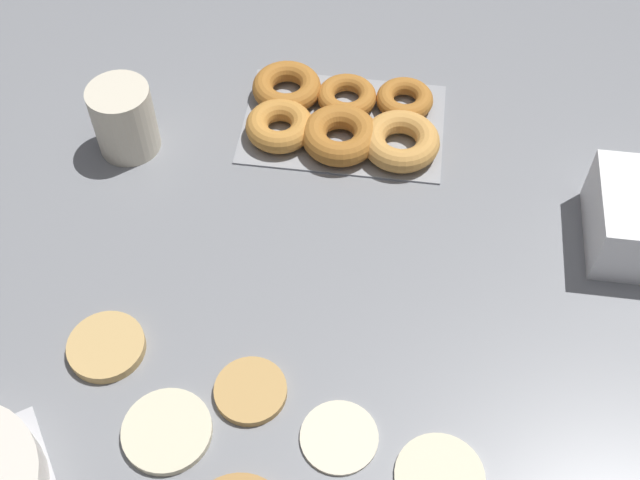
{
  "coord_description": "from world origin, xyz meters",
  "views": [
    {
      "loc": [
        -0.08,
        0.48,
        0.85
      ],
      "look_at": [
        0.0,
        -0.12,
        0.04
      ],
      "focal_mm": 45.0,
      "sensor_mm": 36.0,
      "label": 1
    }
  ],
  "objects_px": {
    "pancake_1": "(339,436)",
    "pancake_2": "(440,476)",
    "pancake_3": "(106,347)",
    "pancake_5": "(251,391)",
    "paper_cup": "(124,119)",
    "pancake_0": "(167,431)",
    "donut_tray": "(341,119)"
  },
  "relations": [
    {
      "from": "pancake_0",
      "to": "pancake_5",
      "type": "height_order",
      "value": "same"
    },
    {
      "from": "pancake_5",
      "to": "paper_cup",
      "type": "xyz_separation_m",
      "value": [
        0.25,
        -0.37,
        0.05
      ]
    },
    {
      "from": "pancake_5",
      "to": "donut_tray",
      "type": "relative_size",
      "value": 0.29
    },
    {
      "from": "pancake_2",
      "to": "donut_tray",
      "type": "bearing_deg",
      "value": -71.72
    },
    {
      "from": "pancake_0",
      "to": "pancake_3",
      "type": "xyz_separation_m",
      "value": [
        0.1,
        -0.09,
        0.0
      ]
    },
    {
      "from": "pancake_1",
      "to": "pancake_2",
      "type": "relative_size",
      "value": 0.89
    },
    {
      "from": "pancake_2",
      "to": "pancake_3",
      "type": "xyz_separation_m",
      "value": [
        0.4,
        -0.1,
        0.0
      ]
    },
    {
      "from": "pancake_1",
      "to": "paper_cup",
      "type": "xyz_separation_m",
      "value": [
        0.35,
        -0.41,
        0.05
      ]
    },
    {
      "from": "pancake_2",
      "to": "donut_tray",
      "type": "distance_m",
      "value": 0.54
    },
    {
      "from": "pancake_3",
      "to": "paper_cup",
      "type": "xyz_separation_m",
      "value": [
        0.06,
        -0.33,
        0.05
      ]
    },
    {
      "from": "pancake_2",
      "to": "pancake_3",
      "type": "height_order",
      "value": "pancake_3"
    },
    {
      "from": "pancake_1",
      "to": "pancake_5",
      "type": "relative_size",
      "value": 1.04
    },
    {
      "from": "pancake_3",
      "to": "pancake_5",
      "type": "bearing_deg",
      "value": 169.58
    },
    {
      "from": "pancake_0",
      "to": "pancake_2",
      "type": "distance_m",
      "value": 0.31
    },
    {
      "from": "pancake_0",
      "to": "paper_cup",
      "type": "relative_size",
      "value": 0.97
    },
    {
      "from": "pancake_3",
      "to": "donut_tray",
      "type": "height_order",
      "value": "donut_tray"
    },
    {
      "from": "pancake_2",
      "to": "pancake_3",
      "type": "distance_m",
      "value": 0.42
    },
    {
      "from": "pancake_1",
      "to": "pancake_5",
      "type": "distance_m",
      "value": 0.12
    },
    {
      "from": "donut_tray",
      "to": "pancake_1",
      "type": "bearing_deg",
      "value": 96.6
    },
    {
      "from": "pancake_0",
      "to": "paper_cup",
      "type": "bearing_deg",
      "value": -69.15
    },
    {
      "from": "pancake_5",
      "to": "donut_tray",
      "type": "xyz_separation_m",
      "value": [
        -0.05,
        -0.44,
        0.01
      ]
    },
    {
      "from": "donut_tray",
      "to": "paper_cup",
      "type": "bearing_deg",
      "value": 14.08
    },
    {
      "from": "pancake_5",
      "to": "pancake_3",
      "type": "bearing_deg",
      "value": -10.42
    },
    {
      "from": "pancake_1",
      "to": "donut_tray",
      "type": "bearing_deg",
      "value": -83.4
    },
    {
      "from": "pancake_1",
      "to": "pancake_3",
      "type": "xyz_separation_m",
      "value": [
        0.29,
        -0.07,
        0.0
      ]
    },
    {
      "from": "pancake_1",
      "to": "pancake_2",
      "type": "xyz_separation_m",
      "value": [
        -0.11,
        0.03,
        0.0
      ]
    },
    {
      "from": "donut_tray",
      "to": "pancake_5",
      "type": "bearing_deg",
      "value": 83.22
    },
    {
      "from": "pancake_5",
      "to": "paper_cup",
      "type": "height_order",
      "value": "paper_cup"
    },
    {
      "from": "pancake_1",
      "to": "paper_cup",
      "type": "distance_m",
      "value": 0.54
    },
    {
      "from": "pancake_3",
      "to": "donut_tray",
      "type": "xyz_separation_m",
      "value": [
        -0.23,
        -0.41,
        0.01
      ]
    },
    {
      "from": "pancake_0",
      "to": "paper_cup",
      "type": "height_order",
      "value": "paper_cup"
    },
    {
      "from": "pancake_0",
      "to": "pancake_2",
      "type": "bearing_deg",
      "value": 178.04
    }
  ]
}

